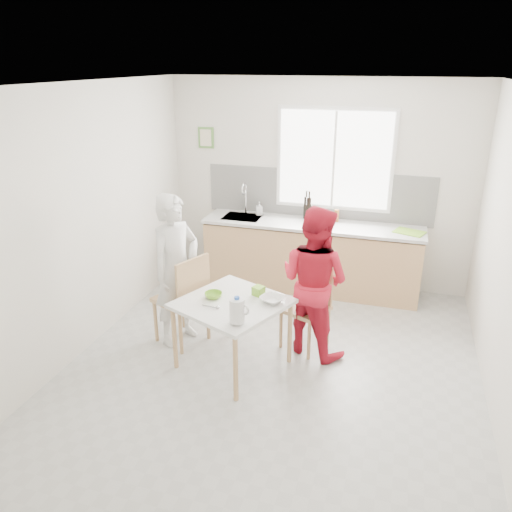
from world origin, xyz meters
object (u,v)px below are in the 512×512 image
(dining_table, at_px, (232,309))
(person_red, at_px, (314,281))
(bowl_white, at_px, (272,299))
(chair_left, at_px, (185,296))
(wine_bottle_a, at_px, (309,209))
(wine_bottle_b, at_px, (306,207))
(person_white, at_px, (176,270))
(bowl_green, at_px, (213,295))
(chair_far, at_px, (309,302))
(milk_jug, at_px, (237,310))

(dining_table, relative_size, person_red, 0.76)
(bowl_white, bearing_deg, dining_table, -163.51)
(chair_left, distance_m, wine_bottle_a, 2.13)
(bowl_white, xyz_separation_m, wine_bottle_a, (-0.05, 1.99, 0.34))
(bowl_white, xyz_separation_m, wine_bottle_b, (-0.10, 2.09, 0.33))
(person_white, bearing_deg, chair_left, -90.00)
(bowl_white, bearing_deg, person_white, 169.60)
(dining_table, height_order, bowl_green, bowl_green)
(person_white, distance_m, wine_bottle_a, 2.09)
(chair_far, xyz_separation_m, wine_bottle_b, (-0.37, 1.59, 0.57))
(person_red, height_order, wine_bottle_a, person_red)
(chair_left, height_order, wine_bottle_b, wine_bottle_b)
(dining_table, height_order, bowl_white, bowl_white)
(person_white, xyz_separation_m, bowl_green, (0.52, -0.28, -0.09))
(bowl_white, bearing_deg, wine_bottle_b, 92.76)
(chair_far, xyz_separation_m, milk_jug, (-0.46, -1.00, 0.34))
(bowl_white, height_order, wine_bottle_a, wine_bottle_a)
(milk_jug, bearing_deg, person_white, 165.96)
(person_white, relative_size, wine_bottle_b, 5.49)
(bowl_green, xyz_separation_m, bowl_white, (0.58, 0.08, 0.00))
(dining_table, height_order, person_white, person_white)
(person_red, bearing_deg, dining_table, 59.74)
(chair_far, height_order, bowl_white, chair_far)
(chair_far, xyz_separation_m, person_red, (0.06, -0.09, 0.29))
(person_white, relative_size, wine_bottle_a, 5.14)
(dining_table, bearing_deg, chair_far, 43.54)
(milk_jug, bearing_deg, bowl_white, 92.53)
(chair_left, xyz_separation_m, milk_jug, (0.80, -0.65, 0.28))
(dining_table, xyz_separation_m, wine_bottle_a, (0.33, 2.10, 0.44))
(chair_far, distance_m, wine_bottle_b, 1.73)
(wine_bottle_b, bearing_deg, person_red, -75.69)
(milk_jug, distance_m, wine_bottle_b, 2.60)
(chair_far, relative_size, bowl_white, 4.07)
(bowl_green, xyz_separation_m, milk_jug, (0.39, -0.42, 0.10))
(chair_left, bearing_deg, wine_bottle_a, 176.05)
(bowl_green, bearing_deg, person_red, 28.18)
(chair_left, distance_m, bowl_green, 0.51)
(dining_table, bearing_deg, bowl_green, 170.72)
(chair_left, xyz_separation_m, bowl_green, (0.41, -0.23, 0.18))
(dining_table, bearing_deg, milk_jug, -64.05)
(person_white, height_order, bowl_white, person_white)
(chair_far, relative_size, wine_bottle_a, 2.84)
(person_red, bearing_deg, wine_bottle_b, -52.37)
(dining_table, bearing_deg, chair_left, 156.68)
(chair_far, relative_size, milk_jug, 3.74)
(dining_table, relative_size, bowl_green, 7.02)
(bowl_green, xyz_separation_m, wine_bottle_a, (0.53, 2.07, 0.34))
(person_white, distance_m, wine_bottle_b, 2.15)
(person_white, bearing_deg, person_red, -58.47)
(person_white, height_order, wine_bottle_b, person_white)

